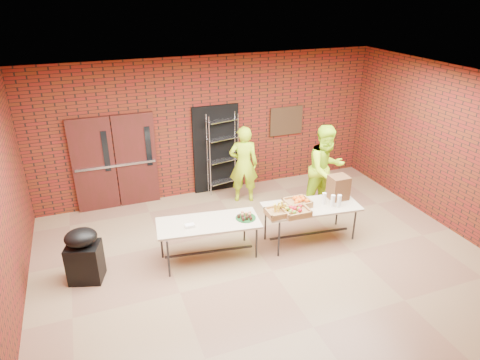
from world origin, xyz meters
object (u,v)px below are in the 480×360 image
at_px(table_left, 208,225).
at_px(coffee_dispenser, 338,187).
at_px(wire_rack, 223,154).
at_px(volunteer_man, 326,169).
at_px(covered_grill, 84,255).
at_px(table_right, 311,208).
at_px(volunteer_woman, 244,164).

relative_size(table_left, coffee_dispenser, 4.04).
xyz_separation_m(wire_rack, volunteer_man, (1.76, -1.67, 0.01)).
bearing_deg(table_left, volunteer_man, 24.27).
bearing_deg(volunteer_man, coffee_dispenser, -114.03).
distance_m(wire_rack, covered_grill, 4.07).
bearing_deg(covered_grill, wire_rack, 53.96).
distance_m(table_left, coffee_dispenser, 2.66).
relative_size(wire_rack, table_right, 1.02).
bearing_deg(volunteer_man, table_right, -140.68).
bearing_deg(table_left, wire_rack, 73.62).
relative_size(covered_grill, volunteer_woman, 0.55).
bearing_deg(table_right, wire_rack, 115.10).
bearing_deg(table_right, volunteer_woman, 112.89).
bearing_deg(table_right, table_left, -176.41).
bearing_deg(volunteer_man, table_left, -172.01).
xyz_separation_m(wire_rack, volunteer_woman, (0.29, -0.60, -0.07)).
height_order(table_right, volunteer_man, volunteer_man).
bearing_deg(coffee_dispenser, table_right, -171.70).
relative_size(wire_rack, volunteer_woman, 1.08).
xyz_separation_m(table_left, volunteer_man, (2.88, 0.87, 0.29)).
distance_m(covered_grill, volunteer_man, 5.09).
bearing_deg(coffee_dispenser, table_left, 179.80).
bearing_deg(covered_grill, table_right, 14.28).
bearing_deg(coffee_dispenser, wire_rack, 120.84).
distance_m(wire_rack, table_left, 2.79).
xyz_separation_m(wire_rack, table_right, (0.89, -2.64, -0.28)).
bearing_deg(coffee_dispenser, volunteer_man, 74.70).
xyz_separation_m(wire_rack, covered_grill, (-3.25, -2.41, -0.48)).
bearing_deg(coffee_dispenser, volunteer_woman, 122.35).
relative_size(table_left, covered_grill, 1.95).
distance_m(volunteer_woman, volunteer_man, 1.82).
xyz_separation_m(table_left, covered_grill, (-2.13, 0.13, -0.20)).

